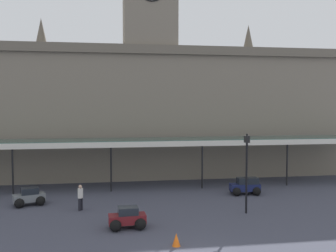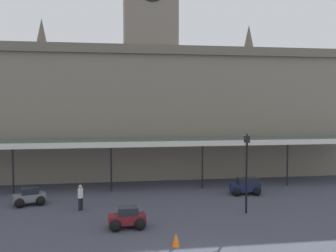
{
  "view_description": "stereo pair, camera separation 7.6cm",
  "coord_description": "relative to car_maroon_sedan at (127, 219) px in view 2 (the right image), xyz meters",
  "views": [
    {
      "loc": [
        -3.72,
        -14.71,
        6.84
      ],
      "look_at": [
        0.0,
        9.47,
        5.46
      ],
      "focal_mm": 40.25,
      "sensor_mm": 36.0,
      "label": 1
    },
    {
      "loc": [
        -3.64,
        -14.72,
        6.84
      ],
      "look_at": [
        0.0,
        9.47,
        5.46
      ],
      "focal_mm": 40.25,
      "sensor_mm": 36.0,
      "label": 2
    }
  ],
  "objects": [
    {
      "name": "entrance_canopy",
      "position": [
        2.83,
        10.38,
        3.35
      ],
      "size": [
        37.04,
        3.26,
        3.99
      ],
      "color": "#38564C",
      "rests_on": "ground"
    },
    {
      "name": "car_navy_estate",
      "position": [
        9.29,
        6.58,
        0.06
      ],
      "size": [
        2.29,
        1.62,
        1.27
      ],
      "color": "#19214C",
      "rests_on": "ground"
    },
    {
      "name": "car_maroon_sedan",
      "position": [
        0.0,
        0.0,
        0.0
      ],
      "size": [
        2.1,
        1.59,
        1.19
      ],
      "color": "maroon",
      "rests_on": "ground"
    },
    {
      "name": "car_grey_sedan",
      "position": [
        -6.4,
        5.82,
        0.0
      ],
      "size": [
        2.23,
        1.92,
        1.19
      ],
      "color": "slate",
      "rests_on": "ground"
    },
    {
      "name": "pedestrian_beside_cars",
      "position": [
        -2.84,
        3.97,
        0.41
      ],
      "size": [
        0.34,
        0.36,
        1.67
      ],
      "color": "black",
      "rests_on": "ground"
    },
    {
      "name": "traffic_cone",
      "position": [
        2.22,
        -3.04,
        -0.19
      ],
      "size": [
        0.4,
        0.4,
        0.63
      ],
      "primitive_type": "cone",
      "color": "orange",
      "rests_on": "ground"
    },
    {
      "name": "victorian_lamppost",
      "position": [
        7.55,
        1.77,
        2.62
      ],
      "size": [
        0.3,
        0.3,
        5.05
      ],
      "color": "black",
      "rests_on": "ground"
    },
    {
      "name": "station_building",
      "position": [
        2.83,
        15.37,
        6.39
      ],
      "size": [
        43.87,
        5.67,
        21.25
      ],
      "color": "slate",
      "rests_on": "ground"
    }
  ]
}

